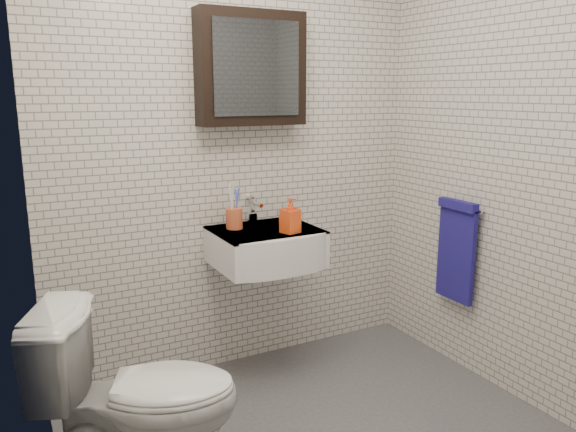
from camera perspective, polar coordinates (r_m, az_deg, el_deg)
The scene contains 8 objects.
room_shell at distance 2.26m, azimuth 5.07°, elevation 9.63°, with size 2.22×2.02×2.51m.
washbasin at distance 3.04m, azimuth -1.98°, elevation -3.20°, with size 0.55×0.50×0.20m.
faucet at distance 3.17m, azimuth -3.57°, elevation 0.46°, with size 0.06×0.20×0.15m.
mirror_cabinet at distance 3.10m, azimuth -3.74°, elevation 14.72°, with size 0.60×0.15×0.60m.
towel_rail at distance 3.31m, azimuth 16.75°, elevation -2.99°, with size 0.09×0.30×0.58m.
toothbrush_cup at distance 3.06m, azimuth -5.48°, elevation -0.13°, with size 0.11×0.11×0.25m.
soap_bottle at distance 2.95m, azimuth 0.23°, elevation 0.06°, with size 0.08×0.09×0.19m, color orange.
toilet at distance 2.42m, azimuth -14.73°, elevation -17.36°, with size 0.44×0.77×0.78m, color white.
Camera 1 is at (-1.24, -1.89, 1.58)m, focal length 35.00 mm.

